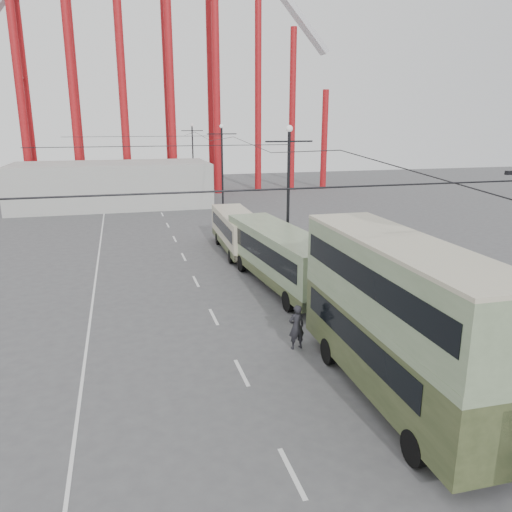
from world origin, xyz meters
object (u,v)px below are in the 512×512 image
object	(u,v)px
double_decker_bus	(398,313)
pedestrian	(297,327)
single_decker_cream	(237,230)
single_decker_green	(280,255)

from	to	relation	value
double_decker_bus	pedestrian	size ratio (longest dim) A/B	5.37
pedestrian	double_decker_bus	bearing A→B (deg)	106.65
single_decker_cream	single_decker_green	bearing A→B (deg)	-84.14
single_decker_green	single_decker_cream	xyz separation A→B (m)	(-0.63, 8.55, -0.25)
single_decker_green	pedestrian	distance (m)	8.68
double_decker_bus	pedestrian	distance (m)	5.52
single_decker_green	single_decker_cream	bearing A→B (deg)	89.34
single_decker_green	single_decker_cream	world-z (taller)	single_decker_green
single_decker_cream	pedestrian	distance (m)	17.02
double_decker_bus	pedestrian	bearing A→B (deg)	113.60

